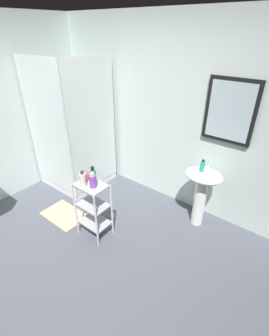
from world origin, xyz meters
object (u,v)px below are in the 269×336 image
body_wash_bottle_green (93,176)px  rinse_cup (89,176)px  hand_soap_bottle (202,166)px  storage_cart (93,206)px  conditioner_bottle_purple (93,181)px  pedestal_sink (202,187)px  shower_stall (76,159)px  lotion_bottle_white (83,180)px  bath_mat (64,215)px

body_wash_bottle_green → rinse_cup: 0.10m
hand_soap_bottle → storage_cart: bearing=-133.8°
conditioner_bottle_purple → pedestal_sink: bearing=48.4°
shower_stall → body_wash_bottle_green: size_ratio=9.85×
lotion_bottle_white → pedestal_sink: bearing=46.9°
lotion_bottle_white → rinse_cup: (-0.06, 0.14, -0.04)m
hand_soap_bottle → lotion_bottle_white: (-0.95, -1.01, -0.05)m
storage_cart → bath_mat: 0.73m
hand_soap_bottle → body_wash_bottle_green: 1.28m
bath_mat → conditioner_bottle_purple: bearing=3.1°
hand_soap_bottle → bath_mat: bearing=-146.5°
conditioner_bottle_purple → bath_mat: size_ratio=0.30×
conditioner_bottle_purple → bath_mat: conditioner_bottle_purple is taller
shower_stall → rinse_cup: shower_stall is taller
hand_soap_bottle → rinse_cup: 1.34m
pedestal_sink → hand_soap_bottle: 0.30m
conditioner_bottle_purple → body_wash_bottle_green: body_wash_bottle_green is taller
storage_cart → body_wash_bottle_green: 0.40m
shower_stall → conditioner_bottle_purple: 1.33m
conditioner_bottle_purple → rinse_cup: (-0.16, 0.08, -0.04)m
hand_soap_bottle → conditioner_bottle_purple: hand_soap_bottle is taller
conditioner_bottle_purple → storage_cart: bearing=168.9°
shower_stall → hand_soap_bottle: 2.03m
pedestal_sink → conditioner_bottle_purple: (-0.88, -0.99, 0.24)m
shower_stall → body_wash_bottle_green: 1.24m
lotion_bottle_white → bath_mat: lotion_bottle_white is taller
storage_cart → body_wash_bottle_green: (-0.02, 0.06, 0.39)m
hand_soap_bottle → bath_mat: (-1.50, -0.99, -0.87)m
conditioner_bottle_purple → lotion_bottle_white: bearing=-150.1°
storage_cart → conditioner_bottle_purple: 0.39m
shower_stall → pedestal_sink: (1.99, 0.34, 0.12)m
hand_soap_bottle → pedestal_sink: bearing=54.9°
lotion_bottle_white → rinse_cup: 0.16m
body_wash_bottle_green → shower_stall: bearing=151.2°
lotion_bottle_white → bath_mat: size_ratio=0.33×
conditioner_bottle_purple → bath_mat: 1.04m
hand_soap_bottle → body_wash_bottle_green: (-0.92, -0.88, -0.05)m
body_wash_bottle_green → rinse_cup: body_wash_bottle_green is taller
lotion_bottle_white → bath_mat: bearing=177.6°
pedestal_sink → storage_cart: 1.35m
rinse_cup → bath_mat: size_ratio=0.14×
pedestal_sink → lotion_bottle_white: bearing=-133.1°
pedestal_sink → bath_mat: bearing=-146.1°
conditioner_bottle_purple → lotion_bottle_white: 0.12m
lotion_bottle_white → shower_stall: bearing=145.3°
shower_stall → pedestal_sink: bearing=9.8°
rinse_cup → conditioner_bottle_purple: bearing=-27.4°
hand_soap_bottle → rinse_cup: (-1.02, -0.87, -0.10)m
shower_stall → bath_mat: (0.47, -0.68, -0.45)m
storage_cart → bath_mat: bearing=-175.6°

